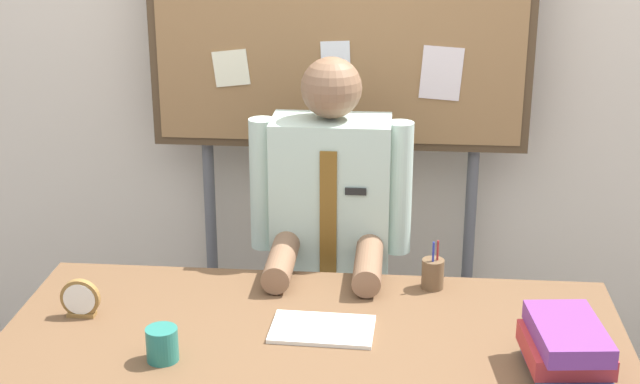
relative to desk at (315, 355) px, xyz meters
The scene contains 9 objects.
back_wall 1.36m from the desk, 90.00° to the left, with size 6.40×0.08×2.70m, color beige.
desk is the anchor object (origin of this frame).
person 0.59m from the desk, 90.00° to the left, with size 0.55×0.56×1.42m.
bulletin_board 1.26m from the desk, 89.98° to the left, with size 1.40×0.09×2.01m.
book_stack 0.72m from the desk, 17.08° to the right, with size 0.23×0.30×0.15m.
open_notebook 0.10m from the desk, 39.21° to the right, with size 0.29×0.19×0.01m, color white.
desk_clock 0.71m from the desk, behind, with size 0.12×0.04×0.12m.
coffee_mug 0.47m from the desk, 150.54° to the right, with size 0.09×0.09×0.09m, color #267266.
pen_holder 0.47m from the desk, 40.66° to the left, with size 0.07×0.07×0.16m.
Camera 1 is at (0.23, -2.39, 2.03)m, focal length 52.56 mm.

